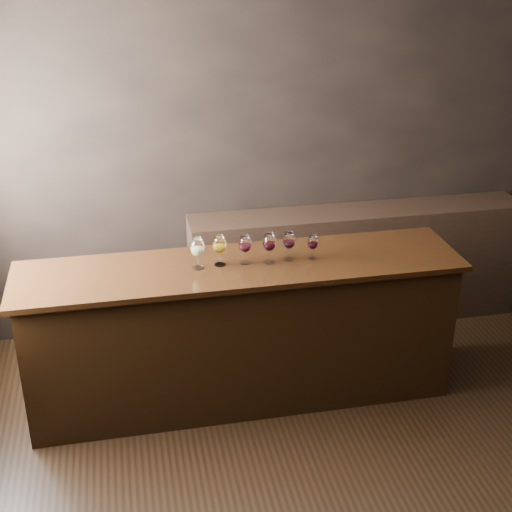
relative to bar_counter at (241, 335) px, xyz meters
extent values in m
plane|color=black|center=(0.42, -1.11, -0.51)|extent=(5.00, 5.00, 0.00)
cube|color=black|center=(0.42, 1.14, 0.89)|extent=(5.00, 0.02, 2.80)
cube|color=silver|center=(0.42, -1.11, 2.29)|extent=(5.00, 4.50, 0.02)
cube|color=black|center=(0.00, 0.00, 0.00)|extent=(2.94, 0.65, 1.03)
cube|color=black|center=(0.00, 0.00, 0.53)|extent=(3.04, 0.72, 0.04)
cube|color=black|center=(1.16, 0.92, -0.01)|extent=(2.82, 0.40, 1.01)
cylinder|color=white|center=(-0.29, 0.00, 0.56)|extent=(0.08, 0.08, 0.00)
cylinder|color=white|center=(-0.29, 0.00, 0.60)|extent=(0.01, 0.01, 0.08)
ellipsoid|color=white|center=(-0.29, 0.00, 0.71)|extent=(0.09, 0.09, 0.13)
cylinder|color=white|center=(-0.29, 0.00, 0.76)|extent=(0.07, 0.07, 0.01)
ellipsoid|color=#CFCF75|center=(-0.29, 0.00, 0.68)|extent=(0.07, 0.07, 0.06)
cylinder|color=white|center=(-0.14, 0.02, 0.56)|extent=(0.08, 0.08, 0.00)
cylinder|color=white|center=(-0.14, 0.02, 0.60)|extent=(0.01, 0.01, 0.08)
ellipsoid|color=white|center=(-0.14, 0.02, 0.70)|extent=(0.09, 0.09, 0.13)
cylinder|color=white|center=(-0.14, 0.02, 0.76)|extent=(0.07, 0.07, 0.01)
ellipsoid|color=#BA7D08|center=(-0.14, 0.02, 0.68)|extent=(0.07, 0.07, 0.06)
cylinder|color=white|center=(0.03, 0.01, 0.55)|extent=(0.07, 0.07, 0.00)
cylinder|color=white|center=(0.03, 0.01, 0.59)|extent=(0.01, 0.01, 0.07)
ellipsoid|color=white|center=(0.03, 0.01, 0.69)|extent=(0.08, 0.08, 0.12)
cylinder|color=white|center=(0.03, 0.01, 0.74)|extent=(0.06, 0.06, 0.01)
ellipsoid|color=black|center=(0.03, 0.01, 0.67)|extent=(0.07, 0.07, 0.05)
cylinder|color=white|center=(0.20, -0.01, 0.56)|extent=(0.08, 0.08, 0.00)
cylinder|color=white|center=(0.20, -0.01, 0.60)|extent=(0.01, 0.01, 0.08)
ellipsoid|color=white|center=(0.20, -0.01, 0.70)|extent=(0.09, 0.09, 0.13)
cylinder|color=white|center=(0.20, -0.01, 0.76)|extent=(0.07, 0.07, 0.01)
ellipsoid|color=black|center=(0.20, -0.01, 0.68)|extent=(0.07, 0.07, 0.06)
cylinder|color=white|center=(0.34, 0.01, 0.55)|extent=(0.07, 0.07, 0.00)
cylinder|color=white|center=(0.34, 0.01, 0.59)|extent=(0.01, 0.01, 0.08)
ellipsoid|color=white|center=(0.34, 0.01, 0.69)|extent=(0.08, 0.08, 0.12)
cylinder|color=white|center=(0.34, 0.01, 0.74)|extent=(0.06, 0.06, 0.01)
ellipsoid|color=black|center=(0.34, 0.01, 0.67)|extent=(0.07, 0.07, 0.05)
cylinder|color=white|center=(0.50, 0.00, 0.55)|extent=(0.06, 0.06, 0.00)
cylinder|color=white|center=(0.50, 0.00, 0.59)|extent=(0.01, 0.01, 0.06)
ellipsoid|color=white|center=(0.50, 0.00, 0.67)|extent=(0.07, 0.07, 0.10)
cylinder|color=white|center=(0.50, 0.00, 0.72)|extent=(0.05, 0.05, 0.01)
ellipsoid|color=black|center=(0.50, 0.00, 0.65)|extent=(0.06, 0.06, 0.05)
camera|label=1|loc=(-0.75, -4.26, 2.63)|focal=50.00mm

